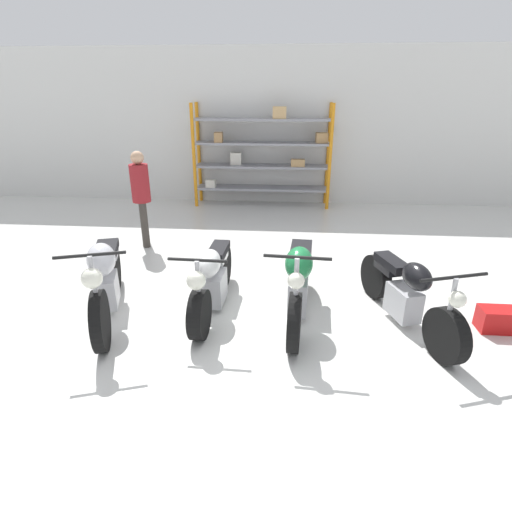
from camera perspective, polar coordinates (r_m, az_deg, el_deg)
The scene contains 9 objects.
ground_plane at distance 4.97m, azimuth -0.39°, elevation -9.25°, with size 30.00×30.00×0.00m, color silver.
back_wall at distance 10.09m, azimuth 2.68°, elevation 17.80°, with size 30.00×0.08×3.60m.
shelving_rack at distance 9.80m, azimuth 0.92°, elevation 14.46°, with size 3.25×0.63×2.38m.
motorcycle_silver at distance 5.21m, azimuth -20.68°, elevation -2.96°, with size 0.95×2.12×1.10m.
motorcycle_white at distance 5.11m, azimuth -6.31°, elevation -3.32°, with size 0.66×1.94×0.95m.
motorcycle_green at distance 4.88m, azimuth 6.10°, elevation -3.62°, with size 0.69×2.04×1.08m.
motorcycle_black at distance 5.05m, azimuth 20.75°, elevation -5.07°, with size 0.94×2.00×0.95m.
person_browsing at distance 7.32m, azimuth -16.12°, elevation 8.82°, with size 0.41×0.41×1.69m.
toolbox at distance 5.52m, azimuth 31.31°, elevation -7.76°, with size 0.44×0.26×0.28m.
Camera 1 is at (0.38, -4.21, 2.61)m, focal length 28.00 mm.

